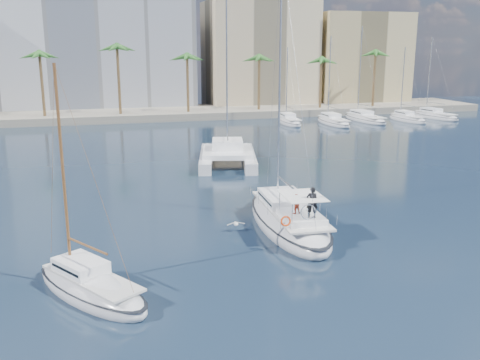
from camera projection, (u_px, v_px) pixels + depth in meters
name	position (u px, v px, depth m)	size (l,w,h in m)	color
ground	(251.00, 236.00, 34.12)	(160.00, 160.00, 0.00)	black
quay	(151.00, 114.00, 91.08)	(120.00, 14.00, 1.20)	gray
building_modern	(73.00, 33.00, 96.00)	(42.00, 16.00, 28.00)	silver
building_beige	(259.00, 56.00, 102.81)	(20.00, 14.00, 20.00)	beige
building_tan_right	(358.00, 60.00, 106.26)	(18.00, 12.00, 18.00)	tan
palm_centre	(151.00, 56.00, 84.98)	(3.60, 3.60, 12.30)	brown
palm_right	(346.00, 55.00, 93.62)	(3.60, 3.60, 12.30)	brown
main_sloop	(288.00, 220.00, 35.48)	(4.62, 12.69, 18.56)	silver
small_sloop	(90.00, 287.00, 25.84)	(6.60, 8.21, 11.69)	silver
catamaran	(228.00, 153.00, 54.75)	(7.93, 12.10, 16.33)	silver
seagull	(236.00, 224.00, 34.75)	(1.23, 0.53, 0.23)	silver
moored_yacht_a	(289.00, 124.00, 83.20)	(2.72, 9.35, 11.90)	silver
moored_yacht_b	(333.00, 124.00, 82.98)	(3.14, 10.78, 13.72)	silver
moored_yacht_c	(365.00, 121.00, 86.50)	(3.55, 12.21, 15.54)	silver
moored_yacht_d	(407.00, 121.00, 86.28)	(2.72, 9.35, 11.90)	silver
moored_yacht_e	(435.00, 118.00, 89.80)	(3.14, 10.78, 13.72)	silver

